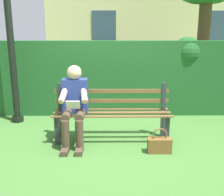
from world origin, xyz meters
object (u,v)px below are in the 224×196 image
object	(u,v)px
park_bench	(112,112)
handbag	(159,145)
lamp_post	(7,3)
person_seated	(74,103)

from	to	relation	value
park_bench	handbag	world-z (taller)	park_bench
park_bench	handbag	distance (m)	0.91
park_bench	lamp_post	world-z (taller)	lamp_post
park_bench	lamp_post	xyz separation A→B (m)	(1.83, -0.87, 1.74)
park_bench	lamp_post	size ratio (longest dim) A/B	0.50
person_seated	lamp_post	distance (m)	2.24
lamp_post	handbag	bearing A→B (deg)	150.91
park_bench	person_seated	distance (m)	0.62
person_seated	handbag	distance (m)	1.39
handbag	park_bench	bearing A→B (deg)	-37.92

